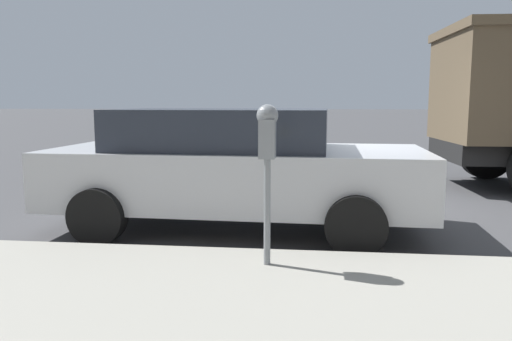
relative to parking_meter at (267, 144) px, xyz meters
The scene contains 3 objects.
ground_plane 3.02m from the parking_meter, 15.69° to the right, with size 220.00×220.00×0.00m, color #424244.
parking_meter is the anchor object (origin of this frame).
car_silver 1.88m from the parking_meter, 18.15° to the left, with size 2.23×4.60×1.49m.
Camera 1 is at (-6.98, 0.36, 1.57)m, focal length 35.00 mm.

